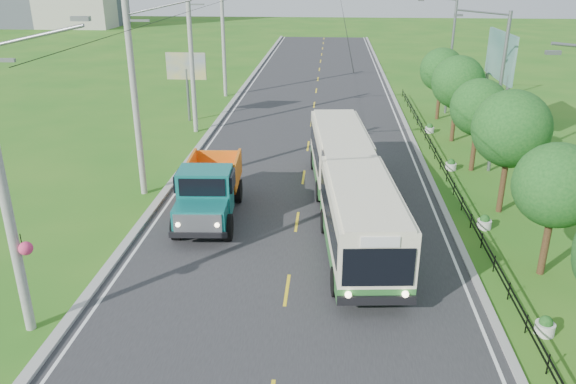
# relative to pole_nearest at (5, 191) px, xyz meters

# --- Properties ---
(ground) EXTENTS (240.00, 240.00, 0.00)m
(ground) POSITION_rel_pole_nearest_xyz_m (8.24, 3.00, -4.94)
(ground) COLOR #246818
(ground) RESTS_ON ground
(road) EXTENTS (14.00, 120.00, 0.02)m
(road) POSITION_rel_pole_nearest_xyz_m (8.24, 23.00, -4.93)
(road) COLOR #28282B
(road) RESTS_ON ground
(curb_left) EXTENTS (0.40, 120.00, 0.15)m
(curb_left) POSITION_rel_pole_nearest_xyz_m (1.04, 23.00, -4.86)
(curb_left) COLOR #9E9E99
(curb_left) RESTS_ON ground
(curb_right) EXTENTS (0.30, 120.00, 0.10)m
(curb_right) POSITION_rel_pole_nearest_xyz_m (15.39, 23.00, -4.89)
(curb_right) COLOR #9E9E99
(curb_right) RESTS_ON ground
(edge_line_left) EXTENTS (0.12, 120.00, 0.00)m
(edge_line_left) POSITION_rel_pole_nearest_xyz_m (1.59, 23.00, -4.91)
(edge_line_left) COLOR silver
(edge_line_left) RESTS_ON road
(edge_line_right) EXTENTS (0.12, 120.00, 0.00)m
(edge_line_right) POSITION_rel_pole_nearest_xyz_m (14.89, 23.00, -4.91)
(edge_line_right) COLOR silver
(edge_line_right) RESTS_ON road
(centre_dash) EXTENTS (0.12, 2.20, 0.00)m
(centre_dash) POSITION_rel_pole_nearest_xyz_m (8.24, 3.00, -4.91)
(centre_dash) COLOR yellow
(centre_dash) RESTS_ON road
(railing_right) EXTENTS (0.04, 40.00, 0.60)m
(railing_right) POSITION_rel_pole_nearest_xyz_m (16.24, 17.00, -4.64)
(railing_right) COLOR black
(railing_right) RESTS_ON ground
(pole_nearest) EXTENTS (3.51, 0.44, 10.00)m
(pole_nearest) POSITION_rel_pole_nearest_xyz_m (0.00, 0.00, 0.00)
(pole_nearest) COLOR gray
(pole_nearest) RESTS_ON ground
(pole_near) EXTENTS (3.51, 0.32, 10.00)m
(pole_near) POSITION_rel_pole_nearest_xyz_m (-0.02, 12.00, 0.16)
(pole_near) COLOR gray
(pole_near) RESTS_ON ground
(pole_mid) EXTENTS (3.51, 0.32, 10.00)m
(pole_mid) POSITION_rel_pole_nearest_xyz_m (-0.02, 24.00, 0.16)
(pole_mid) COLOR gray
(pole_mid) RESTS_ON ground
(pole_far) EXTENTS (3.51, 0.32, 10.00)m
(pole_far) POSITION_rel_pole_nearest_xyz_m (-0.02, 36.00, 0.16)
(pole_far) COLOR gray
(pole_far) RESTS_ON ground
(tree_second) EXTENTS (3.18, 3.26, 5.30)m
(tree_second) POSITION_rel_pole_nearest_xyz_m (18.10, 5.14, -1.42)
(tree_second) COLOR #382314
(tree_second) RESTS_ON ground
(tree_third) EXTENTS (3.60, 3.62, 6.00)m
(tree_third) POSITION_rel_pole_nearest_xyz_m (18.10, 11.14, -0.95)
(tree_third) COLOR #382314
(tree_third) RESTS_ON ground
(tree_fourth) EXTENTS (3.24, 3.31, 5.40)m
(tree_fourth) POSITION_rel_pole_nearest_xyz_m (18.10, 17.14, -1.35)
(tree_fourth) COLOR #382314
(tree_fourth) RESTS_ON ground
(tree_fifth) EXTENTS (3.48, 3.52, 5.80)m
(tree_fifth) POSITION_rel_pole_nearest_xyz_m (18.10, 23.14, -1.08)
(tree_fifth) COLOR #382314
(tree_fifth) RESTS_ON ground
(tree_back) EXTENTS (3.30, 3.36, 5.50)m
(tree_back) POSITION_rel_pole_nearest_xyz_m (18.10, 29.14, -1.28)
(tree_back) COLOR #382314
(tree_back) RESTS_ON ground
(streetlight_mid) EXTENTS (3.02, 0.20, 9.07)m
(streetlight_mid) POSITION_rel_pole_nearest_xyz_m (18.88, 17.00, -0.03)
(streetlight_mid) COLOR slate
(streetlight_mid) RESTS_ON ground
(streetlight_far) EXTENTS (3.02, 0.20, 9.07)m
(streetlight_far) POSITION_rel_pole_nearest_xyz_m (18.88, 31.00, -0.03)
(streetlight_far) COLOR slate
(streetlight_far) RESTS_ON ground
(planter_front) EXTENTS (0.64, 0.64, 0.67)m
(planter_front) POSITION_rel_pole_nearest_xyz_m (16.84, 1.00, -4.65)
(planter_front) COLOR silver
(planter_front) RESTS_ON ground
(planter_near) EXTENTS (0.64, 0.64, 0.67)m
(planter_near) POSITION_rel_pole_nearest_xyz_m (16.84, 9.00, -4.65)
(planter_near) COLOR silver
(planter_near) RESTS_ON ground
(planter_mid) EXTENTS (0.64, 0.64, 0.67)m
(planter_mid) POSITION_rel_pole_nearest_xyz_m (16.84, 17.00, -4.65)
(planter_mid) COLOR silver
(planter_mid) RESTS_ON ground
(planter_far) EXTENTS (0.64, 0.64, 0.67)m
(planter_far) POSITION_rel_pole_nearest_xyz_m (16.84, 25.00, -4.65)
(planter_far) COLOR silver
(planter_far) RESTS_ON ground
(billboard_left) EXTENTS (3.00, 0.20, 5.20)m
(billboard_left) POSITION_rel_pole_nearest_xyz_m (-1.26, 27.00, -1.07)
(billboard_left) COLOR slate
(billboard_left) RESTS_ON ground
(billboard_right) EXTENTS (0.24, 6.00, 7.30)m
(billboard_right) POSITION_rel_pole_nearest_xyz_m (20.54, 23.00, 0.41)
(billboard_right) COLOR slate
(billboard_right) RESTS_ON ground
(bus) EXTENTS (4.18, 16.73, 3.20)m
(bus) POSITION_rel_pole_nearest_xyz_m (10.62, 9.66, -3.02)
(bus) COLOR #2A6B2C
(bus) RESTS_ON ground
(dump_truck) EXTENTS (2.93, 6.75, 2.78)m
(dump_truck) POSITION_rel_pole_nearest_xyz_m (4.07, 9.20, -3.36)
(dump_truck) COLOR #116965
(dump_truck) RESTS_ON ground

